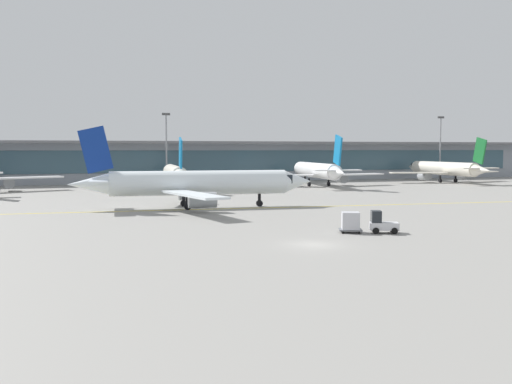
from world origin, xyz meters
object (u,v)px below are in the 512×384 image
(apron_light_mast_1, at_px, (166,146))
(gate_airplane_4, at_px, (444,169))
(taxiing_regional_jet, at_px, (197,184))
(baggage_tug, at_px, (382,223))
(gate_airplane_2, at_px, (175,174))
(gate_airplane_3, at_px, (317,171))
(cargo_dolly_lead, at_px, (351,222))
(apron_light_mast_2, at_px, (440,145))

(apron_light_mast_1, bearing_deg, gate_airplane_4, -10.61)
(taxiing_regional_jet, relative_size, baggage_tug, 11.11)
(gate_airplane_2, relative_size, gate_airplane_4, 0.96)
(taxiing_regional_jet, relative_size, apron_light_mast_1, 2.07)
(gate_airplane_3, bearing_deg, gate_airplane_2, 94.63)
(taxiing_regional_jet, bearing_deg, cargo_dolly_lead, -67.28)
(cargo_dolly_lead, height_order, apron_light_mast_2, apron_light_mast_2)
(taxiing_regional_jet, distance_m, apron_light_mast_2, 91.38)
(cargo_dolly_lead, bearing_deg, gate_airplane_4, 70.42)
(apron_light_mast_1, xyz_separation_m, apron_light_mast_2, (70.35, -0.69, 0.20))
(taxiing_regional_jet, bearing_deg, apron_light_mast_2, 39.13)
(cargo_dolly_lead, distance_m, apron_light_mast_2, 103.12)
(cargo_dolly_lead, relative_size, apron_light_mast_1, 0.16)
(taxiing_regional_jet, bearing_deg, apron_light_mast_1, 89.41)
(apron_light_mast_2, bearing_deg, gate_airplane_4, -120.66)
(gate_airplane_4, xyz_separation_m, apron_light_mast_2, (6.66, 11.24, 5.65))
(taxiing_regional_jet, distance_m, baggage_tug, 30.29)
(gate_airplane_3, xyz_separation_m, baggage_tug, (-22.18, -65.43, -2.28))
(gate_airplane_2, xyz_separation_m, apron_light_mast_2, (71.10, 14.25, 5.78))
(apron_light_mast_1, height_order, apron_light_mast_2, apron_light_mast_2)
(gate_airplane_4, distance_m, cargo_dolly_lead, 89.98)
(gate_airplane_4, height_order, taxiing_regional_jet, taxiing_regional_jet)
(gate_airplane_3, height_order, baggage_tug, gate_airplane_3)
(gate_airplane_2, distance_m, apron_light_mast_2, 72.74)
(gate_airplane_4, bearing_deg, apron_light_mast_2, -30.32)
(gate_airplane_4, relative_size, baggage_tug, 10.63)
(cargo_dolly_lead, bearing_deg, gate_airplane_3, 90.38)
(gate_airplane_2, distance_m, apron_light_mast_1, 15.96)
(gate_airplane_2, relative_size, gate_airplane_3, 0.94)
(apron_light_mast_1, bearing_deg, apron_light_mast_2, -0.56)
(gate_airplane_2, height_order, gate_airplane_4, gate_airplane_4)
(baggage_tug, relative_size, apron_light_mast_2, 0.18)
(gate_airplane_4, height_order, baggage_tug, gate_airplane_4)
(gate_airplane_4, xyz_separation_m, cargo_dolly_lead, (-59.12, -67.81, -2.05))
(gate_airplane_2, relative_size, cargo_dolly_lead, 11.79)
(cargo_dolly_lead, bearing_deg, apron_light_mast_2, 71.74)
(gate_airplane_2, bearing_deg, taxiing_regional_jet, 179.19)
(cargo_dolly_lead, relative_size, apron_light_mast_2, 0.16)
(gate_airplane_2, distance_m, baggage_tug, 66.37)
(taxiing_regional_jet, xyz_separation_m, apron_light_mast_1, (4.42, 52.94, 5.32))
(apron_light_mast_1, bearing_deg, cargo_dolly_lead, -86.72)
(gate_airplane_3, relative_size, apron_light_mast_2, 1.98)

